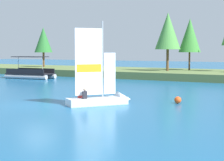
% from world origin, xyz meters
% --- Properties ---
extents(ground_plane, '(200.00, 200.00, 0.00)m').
position_xyz_m(ground_plane, '(0.00, 0.00, 0.00)').
color(ground_plane, '#195684').
extents(shore_bank, '(80.00, 12.75, 0.93)m').
position_xyz_m(shore_bank, '(0.00, 28.93, 0.46)').
color(shore_bank, '#5B703D').
rests_on(shore_bank, ground).
extents(shoreline_tree_left, '(2.96, 2.96, 6.53)m').
position_xyz_m(shoreline_tree_left, '(-23.30, 28.93, 5.38)').
color(shoreline_tree_left, brown).
rests_on(shoreline_tree_left, shore_bank).
extents(shoreline_tree_midleft, '(3.38, 3.38, 7.75)m').
position_xyz_m(shoreline_tree_midleft, '(-1.11, 27.68, 6.22)').
color(shoreline_tree_midleft, brown).
rests_on(shoreline_tree_midleft, shore_bank).
extents(shoreline_tree_centre, '(3.05, 3.05, 7.16)m').
position_xyz_m(shoreline_tree_centre, '(0.84, 31.08, 5.74)').
color(shoreline_tree_centre, brown).
rests_on(shoreline_tree_centre, shore_bank).
extents(sailboat, '(3.73, 4.40, 5.95)m').
position_xyz_m(sailboat, '(3.75, 2.60, 0.47)').
color(sailboat, silver).
rests_on(sailboat, ground).
extents(pontoon_boat, '(6.58, 3.04, 2.87)m').
position_xyz_m(pontoon_boat, '(-16.28, 17.72, 0.70)').
color(pontoon_boat, '#B2B2B7').
rests_on(pontoon_boat, ground).
extents(channel_buoy, '(0.48, 0.48, 0.48)m').
position_xyz_m(channel_buoy, '(7.96, 5.30, 0.24)').
color(channel_buoy, '#E54C19').
rests_on(channel_buoy, ground).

